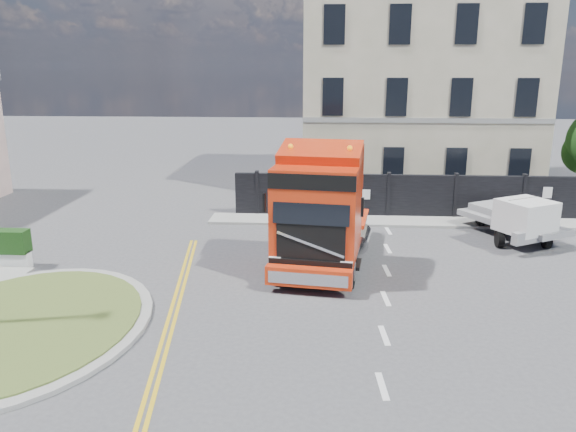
{
  "coord_description": "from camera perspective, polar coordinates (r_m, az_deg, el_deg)",
  "views": [
    {
      "loc": [
        1.01,
        -16.14,
        6.75
      ],
      "look_at": [
        -0.15,
        2.27,
        1.8
      ],
      "focal_mm": 35.0,
      "sensor_mm": 36.0,
      "label": 1
    }
  ],
  "objects": [
    {
      "name": "traffic_island",
      "position": [
        16.77,
        -25.73,
        -10.0
      ],
      "size": [
        6.8,
        6.8,
        0.17
      ],
      "color": "gray",
      "rests_on": "ground"
    },
    {
      "name": "georgian_building",
      "position": [
        33.03,
        12.61,
        12.98
      ],
      "size": [
        12.3,
        10.3,
        12.8
      ],
      "color": "beige",
      "rests_on": "ground"
    },
    {
      "name": "flatbed_pickup",
      "position": [
        23.57,
        22.52,
        -0.27
      ],
      "size": [
        3.73,
        4.91,
        1.85
      ],
      "rotation": [
        0.0,
        0.0,
        0.52
      ],
      "color": "gray",
      "rests_on": "ground"
    },
    {
      "name": "hoarding_fence",
      "position": [
        26.37,
        15.64,
        1.87
      ],
      "size": [
        18.8,
        0.25,
        2.0
      ],
      "color": "black",
      "rests_on": "ground"
    },
    {
      "name": "truck",
      "position": [
        18.84,
        3.34,
        0.06
      ],
      "size": [
        3.57,
        7.34,
        4.22
      ],
      "rotation": [
        0.0,
        0.0,
        -0.14
      ],
      "color": "black",
      "rests_on": "ground"
    },
    {
      "name": "ground",
      "position": [
        17.52,
        0.02,
        -7.63
      ],
      "size": [
        120.0,
        120.0,
        0.0
      ],
      "primitive_type": "plane",
      "color": "#424244",
      "rests_on": "ground"
    },
    {
      "name": "pavement_far",
      "position": [
        25.63,
        14.7,
        -0.61
      ],
      "size": [
        20.0,
        1.6,
        0.12
      ],
      "primitive_type": "cube",
      "color": "gray",
      "rests_on": "ground"
    }
  ]
}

